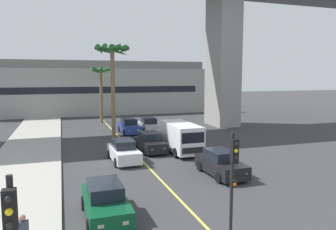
{
  "coord_description": "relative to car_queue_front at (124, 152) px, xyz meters",
  "views": [
    {
      "loc": [
        -5.43,
        -2.33,
        6.14
      ],
      "look_at": [
        0.0,
        14.0,
        4.05
      ],
      "focal_mm": 34.45,
      "sensor_mm": 36.0,
      "label": 1
    }
  ],
  "objects": [
    {
      "name": "car_queue_fourth",
      "position": [
        4.93,
        11.33,
        0.0
      ],
      "size": [
        1.93,
        4.15,
        1.56
      ],
      "color": "#B7BABF",
      "rests_on": "ground"
    },
    {
      "name": "car_queue_second",
      "position": [
        2.64,
        2.43,
        0.0
      ],
      "size": [
        1.94,
        4.16,
        1.56
      ],
      "color": "black",
      "rests_on": "ground"
    },
    {
      "name": "traffic_light_median_near",
      "position": [
        1.47,
        -12.95,
        1.99
      ],
      "size": [
        0.24,
        0.37,
        4.2
      ],
      "color": "black",
      "rests_on": "ground"
    },
    {
      "name": "delivery_van",
      "position": [
        4.86,
        1.27,
        0.57
      ],
      "size": [
        2.17,
        5.25,
        2.36
      ],
      "color": "white",
      "rests_on": "ground"
    },
    {
      "name": "palm_tree_near_median",
      "position": [
        0.9,
        20.47,
        5.18
      ],
      "size": [
        2.79,
        2.78,
        7.36
      ],
      "color": "brown",
      "rests_on": "ground"
    },
    {
      "name": "car_queue_sixth",
      "position": [
        2.69,
        11.25,
        0.0
      ],
      "size": [
        1.95,
        4.16,
        1.56
      ],
      "color": "navy",
      "rests_on": "ground"
    },
    {
      "name": "car_queue_third",
      "position": [
        5.11,
        -5.15,
        0.0
      ],
      "size": [
        1.9,
        4.14,
        1.56
      ],
      "color": "black",
      "rests_on": "ground"
    },
    {
      "name": "lane_stripe_center",
      "position": [
        1.29,
        3.72,
        -0.72
      ],
      "size": [
        0.14,
        56.0,
        0.01
      ],
      "primitive_type": "cube",
      "color": "#DBCC4C",
      "rests_on": "ground"
    },
    {
      "name": "sidewalk_left",
      "position": [
        -6.71,
        -4.28,
        -0.65
      ],
      "size": [
        4.8,
        80.0,
        0.15
      ],
      "primitive_type": "cube",
      "color": "#ADA89E",
      "rests_on": "ground"
    },
    {
      "name": "pier_building_backdrop",
      "position": [
        1.29,
        31.42,
        3.47
      ],
      "size": [
        35.69,
        8.04,
        8.5
      ],
      "color": "#ADB2A8",
      "rests_on": "ground"
    },
    {
      "name": "car_queue_fifth",
      "position": [
        -2.5,
        -9.07,
        0.0
      ],
      "size": [
        1.88,
        4.12,
        1.56
      ],
      "color": "#0C4728",
      "rests_on": "ground"
    },
    {
      "name": "car_queue_front",
      "position": [
        0.0,
        0.0,
        0.0
      ],
      "size": [
        1.95,
        4.16,
        1.56
      ],
      "color": "white",
      "rests_on": "ground"
    },
    {
      "name": "palm_tree_mid_median",
      "position": [
        0.57,
        8.15,
        6.78
      ],
      "size": [
        3.33,
        3.4,
        9.12
      ],
      "color": "brown",
      "rests_on": "ground"
    }
  ]
}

